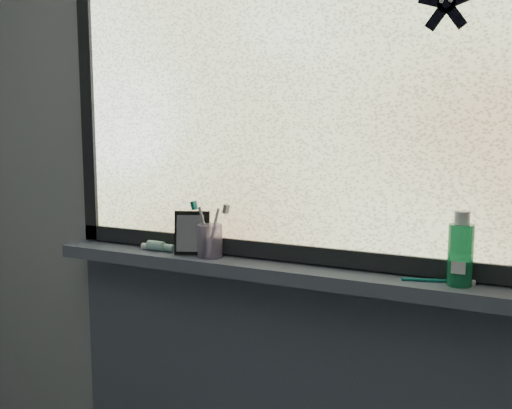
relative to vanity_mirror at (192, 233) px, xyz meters
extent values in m
cube|color=#9EA3A8|center=(0.34, 0.07, 0.16)|extent=(3.00, 0.01, 2.50)
cube|color=#4D5467|center=(0.34, -0.01, -0.09)|extent=(1.62, 0.14, 0.04)
cube|color=silver|center=(0.34, 0.04, 0.44)|extent=(1.50, 0.01, 1.00)
cube|color=black|center=(0.34, 0.04, -0.04)|extent=(1.60, 0.03, 0.05)
cube|color=black|center=(-0.44, 0.04, 0.44)|extent=(0.05, 0.03, 1.10)
cube|color=black|center=(0.00, 0.00, 0.00)|extent=(0.12, 0.09, 0.14)
cylinder|color=#B9A4D9|center=(0.07, -0.01, -0.02)|extent=(0.09, 0.09, 0.10)
cylinder|color=#1D9759|center=(0.80, 0.00, 0.03)|extent=(0.08, 0.08, 0.16)
camera|label=1|loc=(0.96, -1.49, 0.32)|focal=40.00mm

